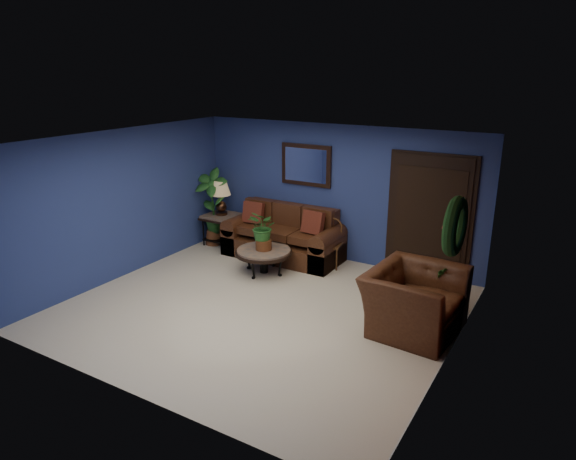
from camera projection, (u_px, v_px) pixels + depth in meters
The scene contains 18 objects.
floor at pixel (261, 308), 7.70m from camera, with size 5.50×5.50×0.00m, color beige.
wall_back at pixel (336, 193), 9.37m from camera, with size 5.50×0.04×2.50m, color navy.
wall_left at pixel (124, 204), 8.66m from camera, with size 0.04×5.00×2.50m, color navy.
wall_right_brick at pixel (456, 265), 5.99m from camera, with size 0.04×5.00×2.50m, color maroon.
ceiling at pixel (258, 141), 6.94m from camera, with size 5.50×5.00×0.02m, color silver.
crown_molding at pixel (463, 165), 5.64m from camera, with size 0.03×5.00×0.14m, color white.
wall_mirror at pixel (306, 165), 9.49m from camera, with size 1.02×0.06×0.77m, color #472919.
closet_door at pixel (429, 218), 8.56m from camera, with size 1.44×0.06×2.18m, color black.
wreath at pixel (455, 226), 5.92m from camera, with size 0.72×0.72×0.16m, color black.
sofa at pixel (285, 240), 9.71m from camera, with size 2.22×0.96×1.00m.
coffee_table at pixel (264, 253), 8.93m from camera, with size 0.99×0.99×0.43m.
end_table at pixel (222, 221), 10.36m from camera, with size 0.68×0.68×0.62m.
table_lamp at pixel (221, 194), 10.18m from camera, with size 0.40×0.40×0.66m.
side_chair at pixel (331, 239), 9.22m from camera, with size 0.44×0.44×0.87m.
armchair at pixel (414, 301), 6.97m from camera, with size 1.32×1.15×0.86m, color #492715.
coffee_plant at pixel (263, 229), 8.80m from camera, with size 0.63×0.59×0.69m.
floor_plant at pixel (439, 290), 7.29m from camera, with size 0.44×0.40×0.82m.
tall_plant at pixel (212, 204), 10.24m from camera, with size 0.74×0.55×1.55m.
Camera 1 is at (3.91, -5.80, 3.46)m, focal length 32.00 mm.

